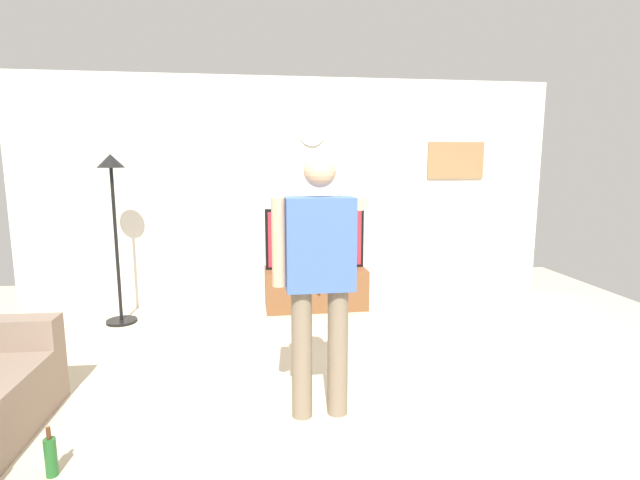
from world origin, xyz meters
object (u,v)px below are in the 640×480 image
Objects in this scene: wall_clock at (312,133)px; framed_picture at (455,160)px; floor_lamp at (114,204)px; television at (315,238)px; beverage_bottle at (51,456)px; person_standing_nearer_lamp at (320,270)px; tv_stand at (316,288)px.

framed_picture is at bearing 0.16° from wall_clock.
floor_lamp is (-3.97, -0.53, -0.44)m from framed_picture.
television reaches higher than beverage_bottle.
floor_lamp is (-2.16, -0.28, 0.46)m from television.
floor_lamp is at bearing 129.93° from person_standing_nearer_lamp.
wall_clock is at bearing 90.00° from television.
tv_stand is 2.58m from person_standing_nearer_lamp.
wall_clock is 0.40× the size of framed_picture.
wall_clock is (0.00, 0.24, 1.23)m from television.
beverage_bottle is (-3.71, -3.18, -1.62)m from framed_picture.
person_standing_nearer_lamp is (-0.31, -2.44, 0.79)m from tv_stand.
floor_lamp is 2.88m from person_standing_nearer_lamp.
wall_clock is 2.35m from floor_lamp.
beverage_bottle is (-1.58, -0.45, -0.90)m from person_standing_nearer_lamp.
framed_picture is (1.81, 0.00, -0.32)m from wall_clock.
wall_clock is at bearing 90.00° from tv_stand.
framed_picture is 0.41× the size of person_standing_nearer_lamp.
tv_stand is at bearing -170.76° from framed_picture.
wall_clock is at bearing 83.42° from person_standing_nearer_lamp.
television is 0.65× the size of floor_lamp.
framed_picture is at bearing 7.59° from floor_lamp.
television is 0.65× the size of person_standing_nearer_lamp.
wall_clock is at bearing -179.84° from framed_picture.
floor_lamp is at bearing -173.80° from tv_stand.
beverage_bottle is (-1.90, -3.18, -1.93)m from wall_clock.
beverage_bottle is at bearing -122.88° from television.
wall_clock is 2.93m from person_standing_nearer_lamp.
floor_lamp reaches higher than beverage_bottle.
floor_lamp reaches higher than tv_stand.
person_standing_nearer_lamp is 6.08× the size of beverage_bottle.
tv_stand is at bearing 6.20° from floor_lamp.
person_standing_nearer_lamp is (-0.31, -2.73, -1.03)m from wall_clock.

